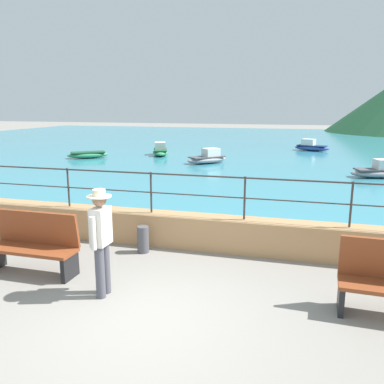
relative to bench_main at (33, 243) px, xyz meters
name	(u,v)px	position (x,y,z in m)	size (l,w,h in m)	color
ground_plane	(138,322)	(2.52, -1.13, -0.56)	(120.00, 120.00, 0.00)	gray
promenade_wall	(196,231)	(2.52, 2.07, -0.21)	(20.00, 0.56, 0.70)	tan
railing	(196,187)	(2.52, 2.07, 0.77)	(18.44, 0.04, 0.90)	#383330
lake_water	(274,146)	(2.52, 24.71, -0.53)	(64.00, 44.32, 0.06)	teal
bench_main	(33,243)	(0.00, 0.00, 0.00)	(1.70, 0.56, 1.13)	brown
person_walking	(101,237)	(1.66, -0.50, 0.42)	(0.38, 0.57, 1.75)	#4C4C56
bollard	(143,239)	(1.54, 1.46, -0.28)	(0.24, 0.24, 0.56)	#4C4C51
boat_0	(160,151)	(-3.61, 16.72, -0.23)	(1.65, 2.47, 0.76)	#338C59
boat_1	(311,147)	(5.16, 21.67, -0.23)	(2.47, 1.62, 0.76)	#2D4C9E
boat_2	(380,171)	(7.77, 12.02, -0.23)	(2.46, 1.50, 0.76)	gray
boat_3	(208,158)	(-0.09, 14.19, -0.23)	(2.23, 2.30, 0.76)	gray
boat_5	(88,155)	(-7.12, 14.37, -0.30)	(2.38, 2.10, 0.36)	#338C59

